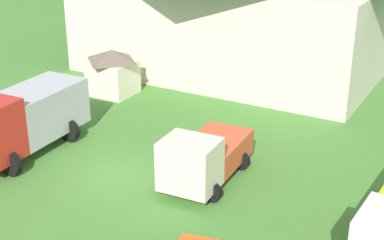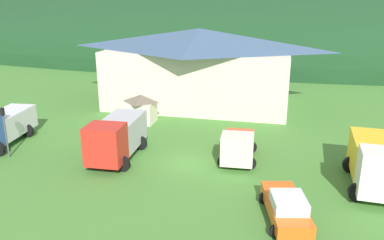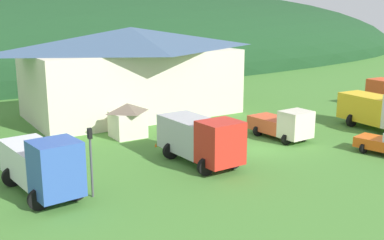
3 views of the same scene
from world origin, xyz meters
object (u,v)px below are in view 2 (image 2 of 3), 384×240
Objects in this scene: traffic_light_west at (5,127)px; heavy_rig_striped at (376,162)px; play_shed_cream at (141,108)px; traffic_cone_near_pickup at (242,144)px; service_pickup_orange at (286,207)px; depot_building at (199,66)px; crane_truck_red at (117,136)px; traffic_cone_mid_row at (134,135)px; light_truck_cream at (238,146)px.

heavy_rig_striped is at bearing 2.17° from traffic_light_west.
play_shed_cream reaches higher than traffic_cone_near_pickup.
service_pickup_orange is at bearing -72.18° from traffic_cone_near_pickup.
traffic_light_west is 8.08× the size of traffic_cone_near_pickup.
traffic_light_west is (-10.56, -17.37, -1.86)m from depot_building.
crane_truck_red is 14.22× the size of traffic_cone_near_pickup.
play_shed_cream is 3.86m from traffic_cone_mid_row.
service_pickup_orange reaches higher than traffic_cone_near_pickup.
crane_truck_red is 8.09m from traffic_light_west.
heavy_rig_striped reaches higher than traffic_cone_mid_row.
light_truck_cream is at bearing -67.45° from depot_building.
crane_truck_red reaches higher than traffic_cone_near_pickup.
service_pickup_orange is at bearing -47.02° from play_shed_cream.
traffic_light_west is at bearing -123.58° from play_shed_cream.
depot_building is 16.21m from crane_truck_red.
heavy_rig_striped is 18.78m from traffic_cone_mid_row.
crane_truck_red is at bearing -89.12° from heavy_rig_striped.
depot_building is 12.13m from traffic_cone_mid_row.
play_shed_cream is at bearing 56.42° from traffic_light_west.
depot_building is at bearing -169.41° from service_pickup_orange.
depot_building is 8.76m from play_shed_cream.
light_truck_cream is at bearing 10.61° from traffic_light_west.
depot_building is at bearing 58.71° from traffic_light_west.
service_pickup_orange is at bearing -42.99° from heavy_rig_striped.
light_truck_cream is 11.17× the size of traffic_cone_near_pickup.
light_truck_cream is (8.57, 1.52, -0.55)m from crane_truck_red.
traffic_cone_mid_row is (-12.63, 10.60, -0.83)m from service_pickup_orange.
traffic_light_west reaches higher than traffic_cone_mid_row.
light_truck_cream is 7.96m from service_pickup_orange.
depot_building reaches higher than play_shed_cream.
crane_truck_red is 13.25m from service_pickup_orange.
heavy_rig_striped reaches higher than traffic_cone_near_pickup.
traffic_cone_near_pickup is at bearing 21.38° from traffic_light_west.
traffic_light_west is (-6.66, -10.04, 0.95)m from play_shed_cream.
traffic_light_west is at bearing -158.62° from traffic_cone_near_pickup.
crane_truck_red is 8.72m from light_truck_cream.
service_pickup_orange is at bearing -66.60° from depot_building.
traffic_cone_mid_row is at bearing 179.77° from traffic_cone_near_pickup.
traffic_cone_near_pickup is 0.76× the size of traffic_cone_mid_row.
play_shed_cream is 0.71× the size of traffic_light_west.
traffic_cone_mid_row reaches higher than traffic_cone_near_pickup.
traffic_cone_mid_row is at bearing -104.27° from heavy_rig_striped.
heavy_rig_striped is 1.78× the size of traffic_light_west.
light_truck_cream is (9.82, -6.95, -0.20)m from play_shed_cream.
traffic_cone_near_pickup is (16.46, 6.44, -2.34)m from traffic_light_west.
traffic_light_west is (-16.48, -3.09, 1.16)m from light_truck_cream.
crane_truck_red is 0.99× the size of heavy_rig_striped.
heavy_rig_striped is 10.89× the size of traffic_cone_mid_row.
play_shed_cream is 19.36m from service_pickup_orange.
light_truck_cream reaches higher than traffic_cone_mid_row.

